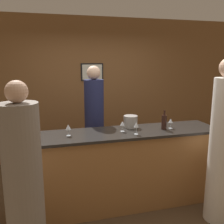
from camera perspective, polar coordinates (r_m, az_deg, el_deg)
ground_plane at (r=3.74m, az=1.81°, el=-20.19°), size 14.00×14.00×0.00m
back_wall at (r=5.04m, az=-4.30°, el=5.15°), size 8.00×0.08×2.80m
bar_counter at (r=3.49m, az=1.87°, el=-12.81°), size 2.73×0.63×1.05m
bartender at (r=3.92m, az=-4.04°, el=-4.23°), size 0.30×0.30×1.90m
guest_0 at (r=2.52m, az=-19.50°, el=-15.70°), size 0.35×0.35×1.81m
guest_1 at (r=3.29m, az=23.86°, el=-7.32°), size 0.31×0.31×2.01m
wine_bottle_0 at (r=3.47m, az=11.82°, el=-2.20°), size 0.07×0.07×0.26m
ice_bucket at (r=3.51m, az=4.26°, el=-2.17°), size 0.20×0.20×0.16m
wine_glass_0 at (r=3.17m, az=5.58°, el=-3.03°), size 0.06×0.06×0.16m
wine_glass_1 at (r=3.14m, az=-9.97°, el=-3.50°), size 0.07×0.07×0.15m
wine_glass_2 at (r=3.52m, az=13.27°, el=-2.06°), size 0.06×0.06×0.14m
wine_glass_3 at (r=3.28m, az=2.43°, el=-2.71°), size 0.06×0.06×0.14m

